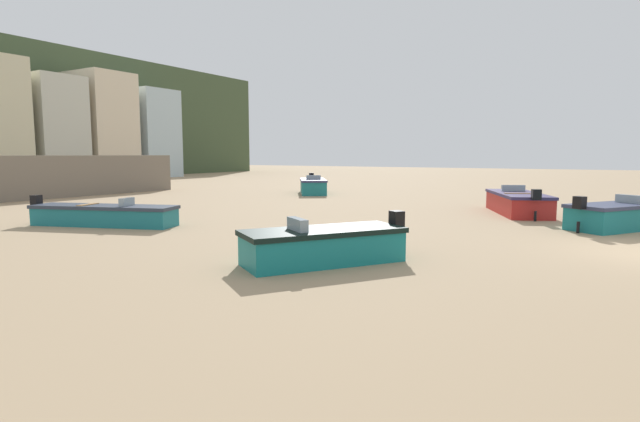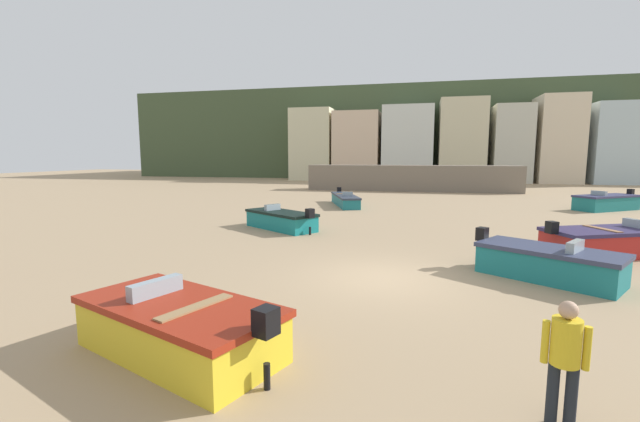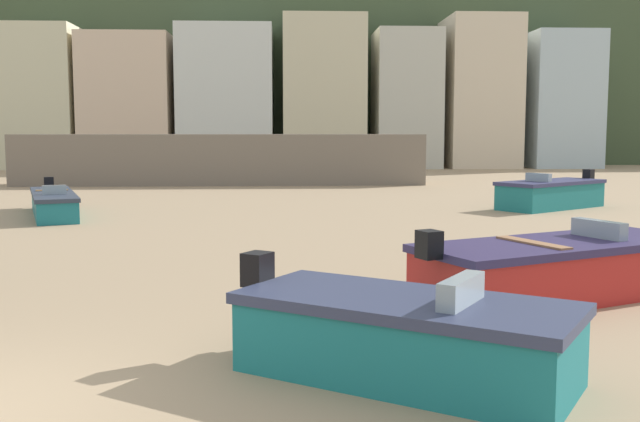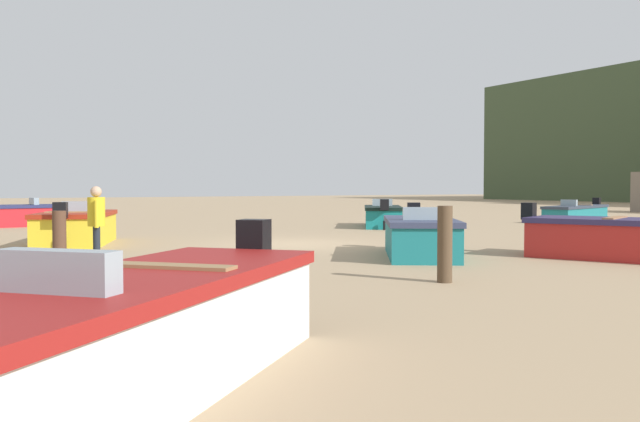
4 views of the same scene
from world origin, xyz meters
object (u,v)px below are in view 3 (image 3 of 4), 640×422
(boat_teal_1, at_px, (404,337))
(boat_teal_2, at_px, (551,194))
(boat_red_5, at_px, (560,269))
(boat_teal_6, at_px, (53,203))

(boat_teal_1, distance_m, boat_teal_2, 18.79)
(boat_teal_1, height_order, boat_teal_2, boat_teal_2)
(boat_teal_2, relative_size, boat_red_5, 0.86)
(boat_teal_1, height_order, boat_teal_6, boat_teal_1)
(boat_teal_1, height_order, boat_red_5, boat_red_5)
(boat_teal_1, xyz_separation_m, boat_red_5, (3.07, 3.68, 0.01))
(boat_teal_1, relative_size, boat_teal_2, 0.88)
(boat_teal_1, xyz_separation_m, boat_teal_2, (7.86, 17.06, 0.03))
(boat_teal_2, height_order, boat_red_5, boat_teal_2)
(boat_red_5, bearing_deg, boat_teal_6, -160.37)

